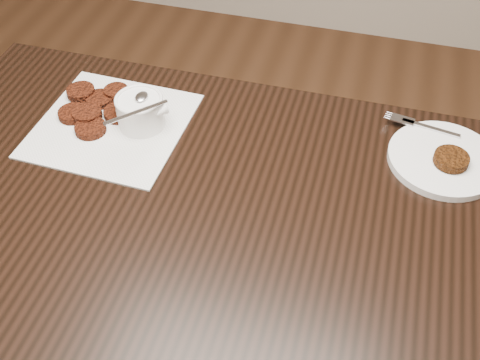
% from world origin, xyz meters
% --- Properties ---
extents(table, '(1.36, 0.87, 0.75)m').
position_xyz_m(table, '(0.05, 0.05, 0.38)').
color(table, black).
rests_on(table, floor).
extents(napkin, '(0.31, 0.31, 0.00)m').
position_xyz_m(napkin, '(-0.26, 0.26, 0.75)').
color(napkin, white).
rests_on(napkin, table).
extents(sauce_ramekin, '(0.15, 0.15, 0.13)m').
position_xyz_m(sauce_ramekin, '(-0.20, 0.28, 0.82)').
color(sauce_ramekin, white).
rests_on(sauce_ramekin, napkin).
extents(patty_cluster, '(0.23, 0.23, 0.02)m').
position_xyz_m(patty_cluster, '(-0.32, 0.29, 0.76)').
color(patty_cluster, '#5B1E0C').
rests_on(patty_cluster, napkin).
extents(plate_with_patty, '(0.25, 0.25, 0.03)m').
position_xyz_m(plate_with_patty, '(0.41, 0.33, 0.77)').
color(plate_with_patty, white).
rests_on(plate_with_patty, table).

